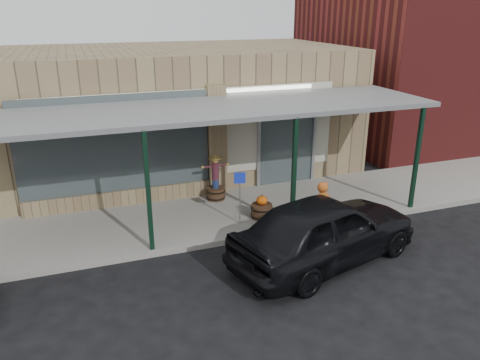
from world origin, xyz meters
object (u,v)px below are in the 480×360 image
object	(u,v)px
barrel_scarecrow	(216,184)
barrel_pumpkin	(262,209)
parked_sedan	(325,229)
handicap_sign	(240,191)

from	to	relation	value
barrel_scarecrow	barrel_pumpkin	bearing A→B (deg)	-76.74
barrel_scarecrow	barrel_pumpkin	distance (m)	1.85
barrel_pumpkin	parked_sedan	xyz separation A→B (m)	(0.57, -2.35, 0.41)
barrel_pumpkin	parked_sedan	world-z (taller)	parked_sedan
handicap_sign	barrel_pumpkin	bearing A→B (deg)	23.73
barrel_scarecrow	handicap_sign	world-z (taller)	handicap_sign
handicap_sign	parked_sedan	size ratio (longest dim) A/B	0.28
barrel_pumpkin	parked_sedan	size ratio (longest dim) A/B	0.14
barrel_scarecrow	barrel_pumpkin	size ratio (longest dim) A/B	2.04
barrel_pumpkin	handicap_sign	xyz separation A→B (m)	(-0.67, -0.13, 0.67)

